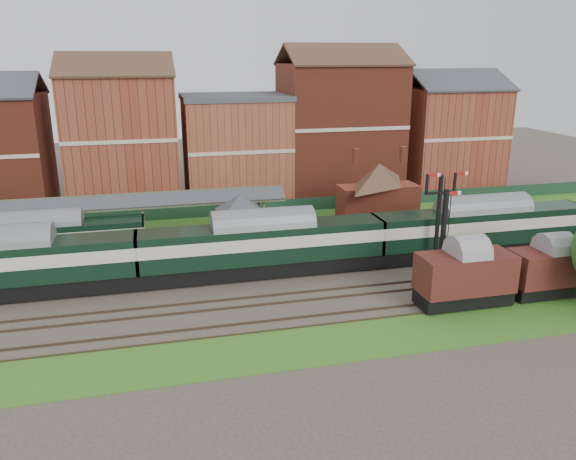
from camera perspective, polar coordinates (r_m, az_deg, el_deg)
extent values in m
plane|color=#473D33|center=(45.83, -0.32, -4.38)|extent=(160.00, 160.00, 0.00)
cube|color=#2D6619|center=(60.66, -3.86, 1.10)|extent=(90.00, 4.50, 0.06)
cube|color=#2D6619|center=(35.35, 4.32, -11.32)|extent=(90.00, 5.00, 0.06)
cube|color=#193823|center=(62.37, -4.20, 2.23)|extent=(90.00, 0.12, 1.50)
cube|color=#2D2D2D|center=(53.96, -7.93, -0.59)|extent=(55.00, 3.40, 1.00)
cube|color=#53684A|center=(47.86, -4.73, -1.95)|extent=(3.40, 3.20, 2.40)
cube|color=#4C5535|center=(47.18, -4.80, 0.58)|extent=(3.60, 3.40, 2.00)
pyramid|color=#383A3F|center=(46.69, -4.86, 2.69)|extent=(5.40, 5.40, 1.60)
cube|color=brown|center=(49.68, 4.41, -1.33)|extent=(3.00, 2.40, 2.20)
cube|color=#4C3323|center=(48.65, 4.69, 0.05)|extent=(3.20, 1.34, 0.79)
cube|color=#4C3323|center=(49.83, 4.22, 0.49)|extent=(3.20, 1.34, 0.79)
cube|color=brown|center=(57.44, 9.09, 2.80)|extent=(8.00, 3.00, 3.50)
pyramid|color=#4C3323|center=(56.80, 9.23, 5.58)|extent=(8.10, 8.10, 2.20)
cube|color=brown|center=(55.79, 6.87, 5.99)|extent=(0.60, 0.60, 1.60)
cube|color=brown|center=(57.72, 11.55, 6.15)|extent=(0.60, 0.60, 1.60)
cube|color=#4C5535|center=(53.24, -26.36, -0.04)|extent=(0.22, 0.22, 3.40)
cube|color=#4C5535|center=(55.26, -3.01, 2.36)|extent=(0.22, 0.22, 3.40)
cube|color=#383A3F|center=(51.71, -14.63, 2.95)|extent=(26.00, 1.99, 0.90)
cube|color=#383A3F|center=(53.56, -14.62, 3.43)|extent=(26.00, 1.99, 0.90)
cube|color=#4C5535|center=(52.55, -14.66, 3.59)|extent=(26.00, 0.20, 0.20)
cube|color=black|center=(46.50, 14.95, 0.56)|extent=(0.25, 0.25, 8.00)
cube|color=black|center=(45.84, 15.20, 3.67)|extent=(2.60, 0.18, 0.18)
cube|color=#B2140F|center=(45.23, 14.62, 5.42)|extent=(1.10, 0.08, 0.25)
cube|color=#B2140F|center=(46.41, 17.24, 5.50)|extent=(1.10, 0.08, 0.25)
cube|color=black|center=(41.82, 15.44, -1.36)|extent=(0.25, 0.25, 8.00)
cube|color=#B2140F|center=(41.09, 16.52, 3.60)|extent=(1.10, 0.08, 0.25)
cube|color=brown|center=(67.14, -16.50, 8.54)|extent=(12.00, 10.00, 15.00)
cube|color=brown|center=(68.03, -5.31, 8.00)|extent=(12.00, 10.00, 12.00)
cube|color=brown|center=(70.82, 5.26, 10.00)|extent=(14.00, 10.00, 16.00)
cube|color=brown|center=(77.18, 15.95, 8.90)|extent=(12.00, 10.00, 13.00)
cube|color=black|center=(45.86, -27.14, -5.36)|extent=(19.41, 2.72, 1.19)
cube|color=black|center=(45.20, -2.52, -3.68)|extent=(19.41, 2.72, 1.19)
cube|color=black|center=(44.52, -2.55, -1.29)|extent=(19.41, 3.02, 2.80)
cube|color=beige|center=(44.42, -2.56, -0.88)|extent=(19.43, 3.06, 0.97)
cube|color=slate|center=(44.05, -2.58, 0.64)|extent=(19.41, 3.02, 0.65)
cube|color=black|center=(52.31, 18.82, -1.67)|extent=(19.41, 2.72, 1.19)
cube|color=black|center=(51.73, 19.03, 0.42)|extent=(19.41, 3.02, 2.80)
cube|color=beige|center=(51.64, 19.06, 0.78)|extent=(19.43, 3.06, 0.97)
cube|color=slate|center=(51.32, 19.20, 2.09)|extent=(19.41, 3.02, 0.65)
cube|color=black|center=(51.46, -23.62, -2.62)|extent=(16.86, 2.36, 1.03)
cube|color=black|center=(50.94, -23.85, -0.78)|extent=(16.86, 2.62, 2.43)
cube|color=beige|center=(50.86, -23.89, -0.47)|extent=(16.88, 2.66, 0.84)
cube|color=slate|center=(50.57, -24.04, 0.68)|extent=(16.86, 2.62, 0.56)
cube|color=black|center=(41.77, 17.34, -6.47)|extent=(6.64, 2.45, 1.00)
cube|color=#4C1517|center=(41.09, 17.57, -4.13)|extent=(6.64, 2.88, 2.66)
cube|color=gray|center=(40.60, 17.75, -2.21)|extent=(6.64, 2.88, 0.49)
cube|color=black|center=(45.68, 24.96, -5.33)|extent=(6.13, 2.26, 0.92)
cube|color=#4C1517|center=(45.10, 25.23, -3.34)|extent=(6.13, 2.66, 2.45)
cube|color=gray|center=(44.68, 25.45, -1.72)|extent=(6.13, 2.66, 0.45)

